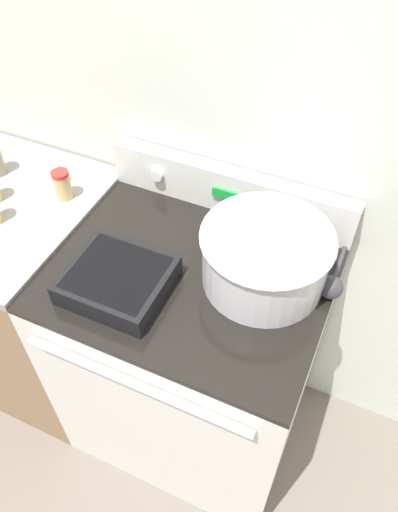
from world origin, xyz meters
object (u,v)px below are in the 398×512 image
(casserole_dish, at_px, (118,279))
(spice_jar_red_cap, at_px, (63,185))
(spice_jar_white_cap, at_px, (54,174))
(ladle, at_px, (333,282))
(mixing_bowl, at_px, (265,256))

(casserole_dish, xyz_separation_m, spice_jar_red_cap, (-0.34, 0.24, 0.02))
(casserole_dish, relative_size, spice_jar_white_cap, 3.39)
(ladle, distance_m, spice_jar_red_cap, 0.87)
(mixing_bowl, distance_m, ladle, 0.20)
(casserole_dish, xyz_separation_m, ladle, (0.53, 0.23, -0.01))
(mixing_bowl, xyz_separation_m, spice_jar_red_cap, (-0.68, 0.05, -0.03))
(spice_jar_white_cap, bearing_deg, casserole_dish, -35.34)
(casserole_dish, bearing_deg, ladle, 24.02)
(mixing_bowl, xyz_separation_m, ladle, (0.18, 0.04, -0.07))
(casserole_dish, height_order, spice_jar_red_cap, spice_jar_red_cap)
(spice_jar_red_cap, distance_m, spice_jar_white_cap, 0.08)
(spice_jar_white_cap, bearing_deg, mixing_bowl, -7.33)
(ladle, relative_size, spice_jar_red_cap, 3.16)
(mixing_bowl, height_order, spice_jar_red_cap, mixing_bowl)
(mixing_bowl, bearing_deg, casserole_dish, -151.00)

